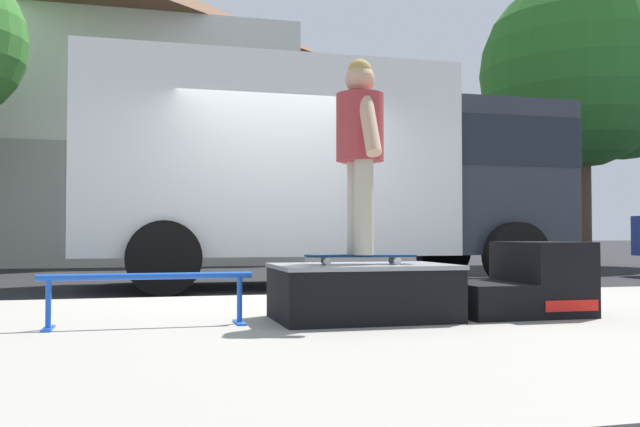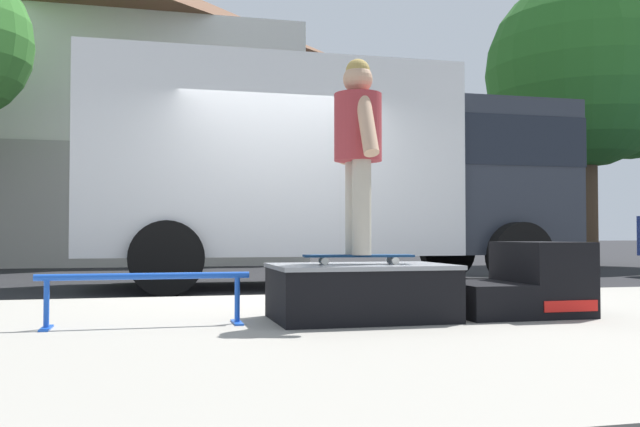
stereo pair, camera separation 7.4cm
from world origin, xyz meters
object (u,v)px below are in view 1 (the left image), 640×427
object	(u,v)px
kicker_ramp	(524,284)
skater_kid	(360,139)
skateboard	(360,256)
grind_rail	(147,287)
box_truck	(329,168)
street_tree_main	(587,79)
skate_box	(362,290)

from	to	relation	value
kicker_ramp	skater_kid	xyz separation A→B (m)	(-1.31, -0.01, 1.06)
skateboard	grind_rail	bearing A→B (deg)	179.19
skateboard	skater_kid	distance (m)	0.84
box_truck	street_tree_main	xyz separation A→B (m)	(7.55, 4.46, 2.71)
skater_kid	street_tree_main	xyz separation A→B (m)	(8.66, 9.37, 3.00)
skate_box	street_tree_main	bearing A→B (deg)	47.29
kicker_ramp	skateboard	xyz separation A→B (m)	(-1.31, -0.01, 0.22)
skateboard	box_truck	size ratio (longest dim) A/B	0.12
skate_box	grind_rail	distance (m)	1.49
kicker_ramp	skateboard	bearing A→B (deg)	-179.64
grind_rail	kicker_ramp	bearing A→B (deg)	-0.25
skateboard	box_truck	xyz separation A→B (m)	(1.11, 4.91, 1.13)
grind_rail	skater_kid	xyz separation A→B (m)	(1.47, -0.02, 1.03)
skate_box	street_tree_main	xyz separation A→B (m)	(8.64, 9.36, 4.08)
skater_kid	street_tree_main	distance (m)	13.11
kicker_ramp	box_truck	size ratio (longest dim) A/B	0.14
skate_box	grind_rail	bearing A→B (deg)	179.54
skate_box	skater_kid	bearing A→B (deg)	-156.03
skateboard	skater_kid	size ratio (longest dim) A/B	0.57
box_truck	skateboard	bearing A→B (deg)	-102.75
skate_box	kicker_ramp	size ratio (longest dim) A/B	1.30
skate_box	box_truck	distance (m)	5.21
kicker_ramp	street_tree_main	world-z (taller)	street_tree_main
box_truck	skater_kid	bearing A→B (deg)	-102.75
kicker_ramp	box_truck	distance (m)	5.09
kicker_ramp	skateboard	world-z (taller)	kicker_ramp
box_truck	street_tree_main	distance (m)	9.18
skater_kid	kicker_ramp	bearing A→B (deg)	0.36
kicker_ramp	street_tree_main	bearing A→B (deg)	51.88
skate_box	street_tree_main	world-z (taller)	street_tree_main
skate_box	kicker_ramp	distance (m)	1.30
skate_box	skater_kid	xyz separation A→B (m)	(-0.02, -0.01, 1.08)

